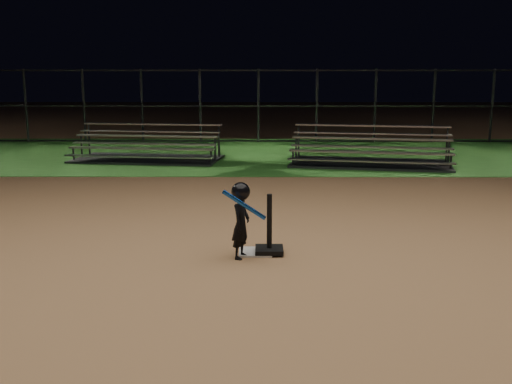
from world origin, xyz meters
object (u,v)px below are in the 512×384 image
at_px(batting_tee, 269,241).
at_px(bleacher_left, 147,153).
at_px(home_plate, 256,252).
at_px(child_batter, 241,218).
at_px(bleacher_right, 370,157).

distance_m(batting_tee, bleacher_left, 9.29).
distance_m(home_plate, bleacher_left, 9.20).
bearing_deg(batting_tee, child_batter, -152.23).
xyz_separation_m(child_batter, bleacher_right, (3.15, 8.08, -0.34)).
bearing_deg(bleacher_right, batting_tee, -98.50).
bearing_deg(home_plate, bleacher_left, 109.49).
xyz_separation_m(home_plate, batting_tee, (0.19, -0.03, 0.16)).
height_order(home_plate, bleacher_left, bleacher_left).
relative_size(child_batter, bleacher_right, 0.23).
distance_m(home_plate, bleacher_right, 8.39).
xyz_separation_m(home_plate, child_batter, (-0.19, -0.23, 0.54)).
bearing_deg(bleacher_left, batting_tee, -62.18).
bearing_deg(child_batter, batting_tee, -41.62).
relative_size(batting_tee, bleacher_right, 0.18).
relative_size(home_plate, batting_tee, 0.56).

